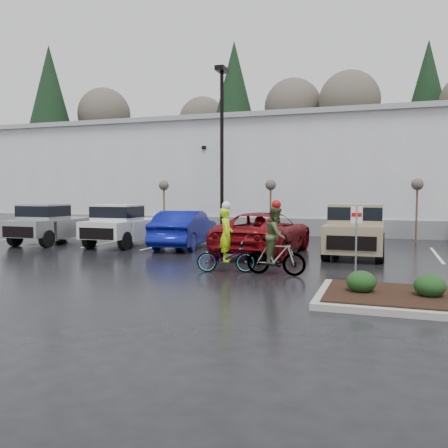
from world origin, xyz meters
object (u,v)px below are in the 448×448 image
(sapling_mid, at_px, (271,188))
(suv_tan, at_px, (356,230))
(fire_lane_sign, at_px, (356,235))
(pickup_white, at_px, (128,224))
(car_red, at_px, (264,233))
(lamppost, at_px, (222,134))
(sapling_east, at_px, (417,188))
(cyclist_olive, at_px, (276,248))
(sapling_west, at_px, (164,188))
(cyclist_hivis, at_px, (226,250))
(car_blue, at_px, (185,229))
(pickup_silver, at_px, (56,223))

(sapling_mid, bearing_deg, suv_tan, -51.08)
(fire_lane_sign, distance_m, pickup_white, 13.01)
(sapling_mid, distance_m, car_red, 7.11)
(lamppost, height_order, sapling_mid, lamppost)
(sapling_east, height_order, cyclist_olive, sapling_east)
(sapling_mid, xyz_separation_m, cyclist_olive, (2.88, -11.50, -1.89))
(sapling_west, bearing_deg, cyclist_hivis, -55.94)
(car_red, relative_size, cyclist_hivis, 2.73)
(sapling_west, height_order, cyclist_olive, sapling_west)
(sapling_east, distance_m, cyclist_hivis, 13.23)
(sapling_west, xyz_separation_m, car_red, (7.82, -6.73, -1.88))
(cyclist_olive, bearing_deg, car_blue, 45.68)
(cyclist_olive, bearing_deg, lamppost, 28.80)
(sapling_east, height_order, pickup_silver, sapling_east)
(lamppost, xyz_separation_m, car_red, (3.82, -5.73, -4.83))
(lamppost, distance_m, sapling_east, 10.48)
(sapling_east, bearing_deg, suv_tan, -113.13)
(car_blue, bearing_deg, suv_tan, 171.94)
(car_red, distance_m, cyclist_hivis, 4.77)
(pickup_white, relative_size, car_blue, 1.02)
(pickup_silver, bearing_deg, suv_tan, 0.37)
(sapling_east, height_order, pickup_white, sapling_east)
(cyclist_olive, bearing_deg, pickup_silver, 68.19)
(cyclist_olive, bearing_deg, sapling_west, 40.88)
(sapling_east, distance_m, pickup_white, 14.43)
(car_blue, bearing_deg, cyclist_hivis, 118.41)
(fire_lane_sign, bearing_deg, cyclist_hivis, 162.09)
(cyclist_hivis, bearing_deg, car_red, -15.53)
(car_red, bearing_deg, cyclist_hivis, 92.74)
(sapling_mid, xyz_separation_m, car_blue, (-2.63, -5.80, -1.89))
(sapling_west, distance_m, car_blue, 7.22)
(sapling_east, height_order, cyclist_hivis, sapling_east)
(sapling_east, xyz_separation_m, cyclist_hivis, (-6.22, -11.50, -2.03))
(sapling_mid, relative_size, fire_lane_sign, 1.45)
(cyclist_hivis, bearing_deg, pickup_white, 35.22)
(pickup_silver, xyz_separation_m, car_red, (10.71, -0.57, -0.13))
(pickup_white, bearing_deg, sapling_mid, 45.60)
(fire_lane_sign, xyz_separation_m, car_blue, (-7.93, 7.00, -0.56))
(lamppost, xyz_separation_m, pickup_silver, (-6.89, -5.17, -4.71))
(sapling_mid, height_order, pickup_white, sapling_mid)
(sapling_mid, bearing_deg, sapling_west, 180.00)
(car_blue, relative_size, suv_tan, 1.00)
(sapling_west, relative_size, suv_tan, 0.63)
(car_red, bearing_deg, fire_lane_sign, 126.56)
(pickup_white, distance_m, car_red, 7.02)
(pickup_silver, distance_m, car_blue, 6.77)
(fire_lane_sign, height_order, suv_tan, fire_lane_sign)
(sapling_mid, height_order, car_red, sapling_mid)
(sapling_west, xyz_separation_m, pickup_silver, (-2.89, -6.17, -1.75))
(lamppost, xyz_separation_m, cyclist_hivis, (3.78, -10.50, -4.99))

